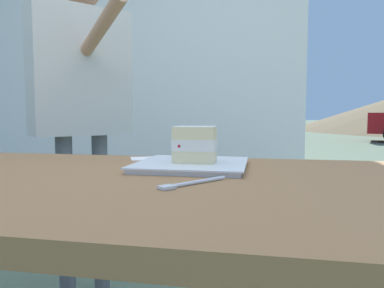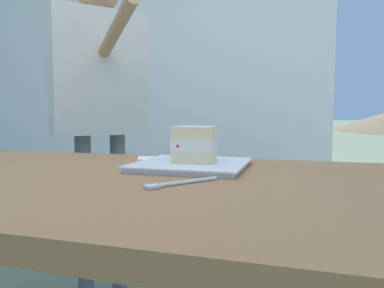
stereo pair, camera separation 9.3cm
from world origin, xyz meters
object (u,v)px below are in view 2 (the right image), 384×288
object	(u,v)px
cake_slice	(194,144)
dessert_fork	(178,183)
dessert_plate	(192,165)
patio_table	(90,215)
paper_napkin	(162,158)
diner_person	(99,80)

from	to	relation	value
cake_slice	dessert_fork	xyz separation A→B (m)	(0.03, -0.22, -0.06)
dessert_fork	dessert_plate	bearing A→B (deg)	99.84
cake_slice	patio_table	bearing A→B (deg)	-145.79
cake_slice	dessert_fork	size ratio (longest dim) A/B	0.76
cake_slice	paper_napkin	world-z (taller)	cake_slice
patio_table	dessert_fork	world-z (taller)	dessert_fork
patio_table	paper_napkin	world-z (taller)	paper_napkin
patio_table	diner_person	distance (m)	0.96
dessert_plate	cake_slice	size ratio (longest dim) A/B	2.60
patio_table	dessert_plate	xyz separation A→B (m)	(0.21, 0.16, 0.11)
diner_person	dessert_plate	bearing A→B (deg)	-43.15
patio_table	dessert_fork	size ratio (longest dim) A/B	10.80
dessert_plate	diner_person	distance (m)	0.92
dessert_fork	paper_napkin	size ratio (longest dim) A/B	0.82
patio_table	cake_slice	xyz separation A→B (m)	(0.22, 0.15, 0.17)
dessert_plate	cake_slice	distance (m)	0.06
patio_table	dessert_plate	world-z (taller)	dessert_plate
patio_table	cake_slice	distance (m)	0.31
paper_napkin	diner_person	distance (m)	0.71
cake_slice	diner_person	size ratio (longest dim) A/B	0.07
dessert_plate	paper_napkin	size ratio (longest dim) A/B	1.62
patio_table	dessert_plate	bearing A→B (deg)	37.35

